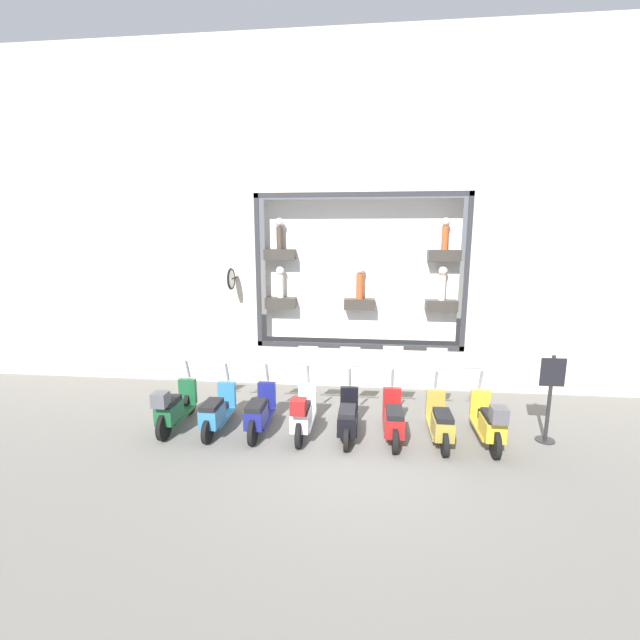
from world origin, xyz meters
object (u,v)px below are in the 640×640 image
Objects in this scene: scooter_navy_5 at (260,412)px; scooter_olive_1 at (440,421)px; scooter_green_7 at (174,407)px; shop_sign_post at (550,396)px; scooter_yellow_0 at (489,421)px; scooter_red_2 at (393,418)px; scooter_white_4 at (303,413)px; scooter_teal_6 at (217,411)px; scooter_black_3 at (348,417)px.

scooter_olive_1 is at bearing -90.05° from scooter_navy_5.
scooter_green_7 is at bearing 91.75° from scooter_navy_5.
scooter_yellow_0 is at bearing 103.85° from shop_sign_post.
scooter_red_2 is 4.46m from scooter_green_7.
scooter_red_2 reaches higher than scooter_yellow_0.
scooter_white_4 is 1.00× the size of scooter_teal_6.
scooter_navy_5 is at bearing -89.73° from scooter_teal_6.
scooter_teal_6 is (0.05, 5.36, -0.06)m from scooter_yellow_0.
scooter_black_3 is at bearing -86.41° from scooter_white_4.
scooter_white_4 is at bearing -93.87° from scooter_navy_5.
scooter_yellow_0 is at bearing -90.03° from scooter_green_7.
shop_sign_post is at bearing -87.93° from scooter_teal_6.
scooter_black_3 is 0.99× the size of scooter_navy_5.
scooter_black_3 is at bearing 90.24° from scooter_red_2.
scooter_yellow_0 is 1.01× the size of scooter_olive_1.
scooter_teal_6 is 0.99× the size of scooter_green_7.
scooter_yellow_0 is at bearing -90.74° from scooter_navy_5.
scooter_teal_6 is at bearing 90.06° from scooter_red_2.
scooter_white_4 is at bearing -90.12° from scooter_green_7.
scooter_olive_1 is at bearing -90.18° from scooter_red_2.
scooter_red_2 is at bearing -89.76° from scooter_black_3.
scooter_black_3 is 1.03× the size of shop_sign_post.
scooter_yellow_0 is 5.36m from scooter_teal_6.
scooter_red_2 is 0.89m from scooter_black_3.
scooter_green_7 is at bearing 90.69° from scooter_red_2.
scooter_yellow_0 is 1.00× the size of scooter_green_7.
scooter_navy_5 is at bearing 89.26° from scooter_yellow_0.
shop_sign_post is at bearing -86.48° from scooter_white_4.
scooter_black_3 reaches higher than scooter_white_4.
shop_sign_post is (0.29, -7.42, 0.45)m from scooter_green_7.
scooter_white_4 is at bearing 91.22° from scooter_olive_1.
scooter_olive_1 reaches higher than scooter_navy_5.
scooter_white_4 reaches higher than scooter_navy_5.
scooter_white_4 is (-0.06, 2.68, 0.06)m from scooter_olive_1.
scooter_black_3 is 0.90m from scooter_white_4.
scooter_green_7 is (-0.05, 3.57, 0.07)m from scooter_black_3.
scooter_yellow_0 is 4.46m from scooter_navy_5.
scooter_red_2 is at bearing -89.94° from scooter_teal_6.
scooter_white_4 is 0.90m from scooter_navy_5.
scooter_red_2 reaches higher than scooter_teal_6.
scooter_olive_1 is 1.03× the size of shop_sign_post.
scooter_navy_5 is 0.89m from scooter_teal_6.
scooter_red_2 is at bearing 94.48° from shop_sign_post.
scooter_yellow_0 is 1.79m from scooter_red_2.
scooter_black_3 is 1.00× the size of scooter_teal_6.
scooter_red_2 is at bearing -89.31° from scooter_green_7.
shop_sign_post reaches higher than scooter_navy_5.
scooter_navy_5 is at bearing 89.99° from scooter_red_2.
scooter_yellow_0 is 1.29m from shop_sign_post.
scooter_olive_1 is at bearing -89.97° from scooter_black_3.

